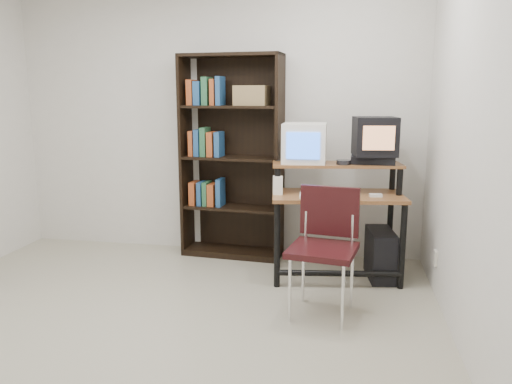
% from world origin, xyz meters
% --- Properties ---
extents(floor, '(4.00, 4.00, 0.01)m').
position_xyz_m(floor, '(0.00, 0.00, -0.01)').
color(floor, '#B6AF97').
rests_on(floor, ground).
extents(back_wall, '(4.00, 0.01, 2.60)m').
position_xyz_m(back_wall, '(0.00, 2.00, 1.30)').
color(back_wall, silver).
rests_on(back_wall, floor).
extents(right_wall, '(0.01, 4.00, 2.60)m').
position_xyz_m(right_wall, '(2.00, 0.00, 1.30)').
color(right_wall, silver).
rests_on(right_wall, floor).
extents(computer_desk, '(1.16, 0.70, 0.98)m').
position_xyz_m(computer_desk, '(1.21, 1.41, 0.67)').
color(computer_desk, brown).
rests_on(computer_desk, floor).
extents(crt_monitor, '(0.37, 0.38, 0.35)m').
position_xyz_m(crt_monitor, '(0.92, 1.50, 1.14)').
color(crt_monitor, white).
rests_on(crt_monitor, computer_desk).
extents(vcr, '(0.37, 0.27, 0.08)m').
position_xyz_m(vcr, '(1.50, 1.54, 1.01)').
color(vcr, black).
rests_on(vcr, computer_desk).
extents(crt_tv, '(0.38, 0.38, 0.32)m').
position_xyz_m(crt_tv, '(1.50, 1.54, 1.21)').
color(crt_tv, black).
rests_on(crt_tv, vcr).
extents(cd_spindle, '(0.14, 0.14, 0.05)m').
position_xyz_m(cd_spindle, '(1.25, 1.42, 0.99)').
color(cd_spindle, '#26262B').
rests_on(cd_spindle, computer_desk).
extents(keyboard, '(0.48, 0.24, 0.03)m').
position_xyz_m(keyboard, '(1.14, 1.26, 0.74)').
color(keyboard, white).
rests_on(keyboard, computer_desk).
extents(mousepad, '(0.23, 0.19, 0.01)m').
position_xyz_m(mousepad, '(1.53, 1.33, 0.72)').
color(mousepad, black).
rests_on(mousepad, computer_desk).
extents(mouse, '(0.11, 0.07, 0.03)m').
position_xyz_m(mouse, '(1.52, 1.34, 0.74)').
color(mouse, white).
rests_on(mouse, mousepad).
extents(desk_speaker, '(0.09, 0.09, 0.17)m').
position_xyz_m(desk_speaker, '(0.72, 1.29, 0.80)').
color(desk_speaker, white).
rests_on(desk_speaker, computer_desk).
extents(pc_tower, '(0.26, 0.47, 0.42)m').
position_xyz_m(pc_tower, '(1.59, 1.45, 0.21)').
color(pc_tower, black).
rests_on(pc_tower, floor).
extents(school_chair, '(0.52, 0.52, 0.90)m').
position_xyz_m(school_chair, '(1.15, 0.69, 0.56)').
color(school_chair, black).
rests_on(school_chair, floor).
extents(bookshelf, '(0.98, 0.39, 1.92)m').
position_xyz_m(bookshelf, '(0.20, 1.86, 0.98)').
color(bookshelf, black).
rests_on(bookshelf, floor).
extents(wall_outlet, '(0.02, 0.08, 0.12)m').
position_xyz_m(wall_outlet, '(1.99, 1.15, 0.30)').
color(wall_outlet, beige).
rests_on(wall_outlet, right_wall).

